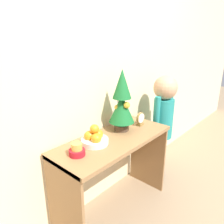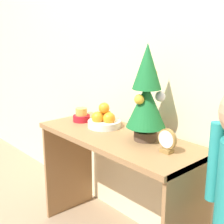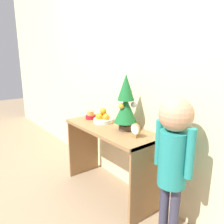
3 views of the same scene
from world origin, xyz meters
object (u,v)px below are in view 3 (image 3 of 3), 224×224
child_figure (174,150)px  fruit_bowl (103,118)px  mini_tree (126,103)px  singing_bowl (91,116)px  desk_clock (136,130)px

child_figure → fruit_bowl: bearing=176.4°
mini_tree → fruit_bowl: size_ratio=2.55×
singing_bowl → child_figure: (1.09, -0.03, -0.01)m
desk_clock → mini_tree: bearing=163.0°
mini_tree → child_figure: size_ratio=0.47×
fruit_bowl → singing_bowl: (-0.19, -0.03, -0.01)m
fruit_bowl → singing_bowl: size_ratio=1.84×
child_figure → singing_bowl: bearing=178.6°
mini_tree → desk_clock: mini_tree is taller
mini_tree → desk_clock: bearing=-17.0°
mini_tree → child_figure: bearing=-7.0°
fruit_bowl → desk_clock: size_ratio=1.67×
fruit_bowl → child_figure: (0.90, -0.06, -0.02)m
singing_bowl → child_figure: 1.09m
fruit_bowl → child_figure: bearing=-3.6°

